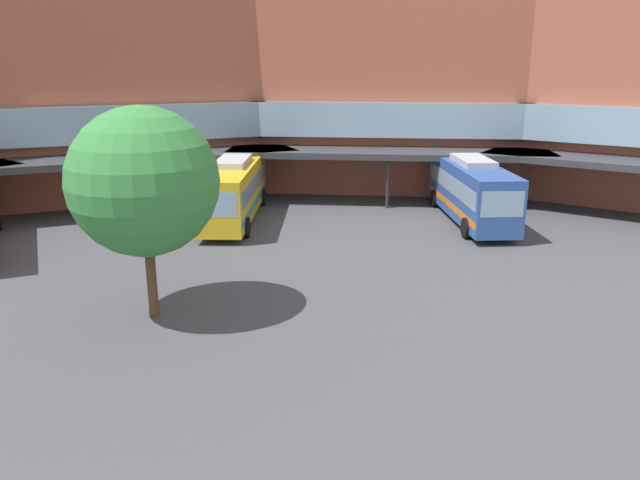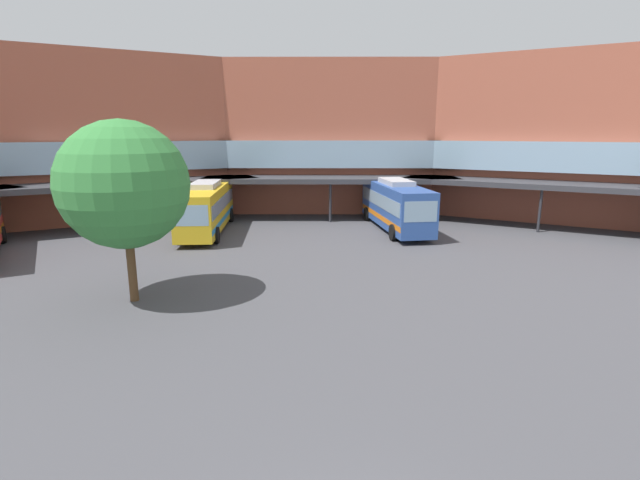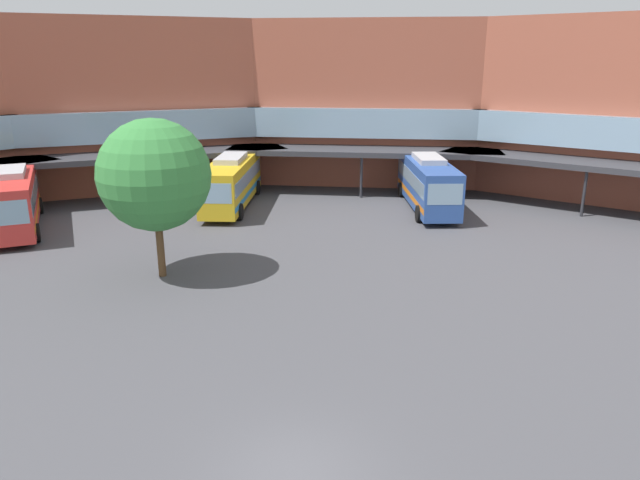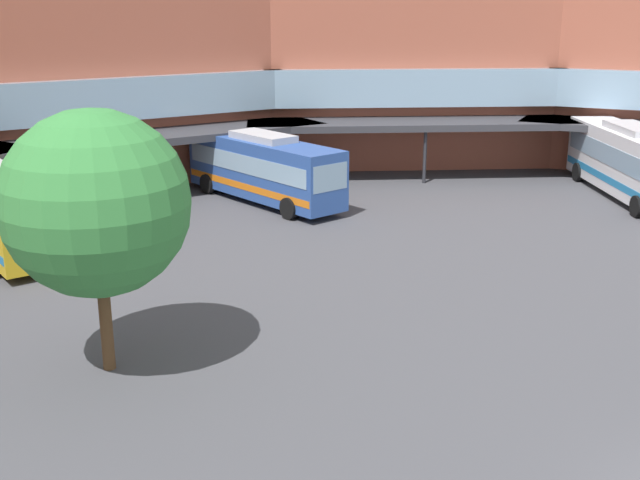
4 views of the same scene
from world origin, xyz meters
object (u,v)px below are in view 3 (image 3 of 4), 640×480
object	(u,v)px
bus_4	(427,182)
plaza_tree	(154,175)
bus_2	(13,199)
bus_0	(232,181)

from	to	relation	value
bus_4	plaza_tree	size ratio (longest dim) A/B	1.43
bus_2	bus_4	xyz separation A→B (m)	(26.87, 1.82, -0.03)
bus_0	bus_4	bearing A→B (deg)	90.29
bus_0	bus_4	size ratio (longest dim) A/B	1.04
bus_4	bus_2	bearing A→B (deg)	-80.30
bus_2	plaza_tree	distance (m)	14.24
plaza_tree	bus_2	bearing A→B (deg)	136.08
bus_0	plaza_tree	size ratio (longest dim) A/B	1.48
bus_0	bus_4	world-z (taller)	bus_4
bus_0	plaza_tree	world-z (taller)	plaza_tree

